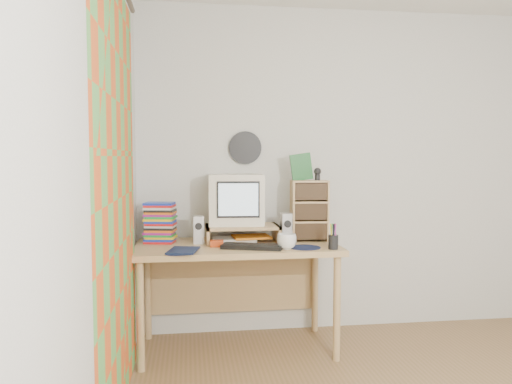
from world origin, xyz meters
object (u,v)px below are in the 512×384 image
object	(u,v)px
dvd_stack	(160,223)
cd_rack	(310,211)
keyboard	(252,247)
mug	(287,241)
diary	(169,249)
desk	(236,261)
crt_monitor	(236,199)

from	to	relation	value
dvd_stack	cd_rack	bearing A→B (deg)	7.97
keyboard	mug	world-z (taller)	mug
dvd_stack	mug	distance (m)	0.92
mug	keyboard	bearing A→B (deg)	168.35
cd_rack	mug	xyz separation A→B (m)	(-0.23, -0.30, -0.17)
keyboard	diary	bearing A→B (deg)	-156.20
desk	crt_monitor	world-z (taller)	crt_monitor
mug	diary	world-z (taller)	mug
cd_rack	diary	distance (m)	1.06
desk	crt_monitor	size ratio (longest dim) A/B	3.65
crt_monitor	dvd_stack	size ratio (longest dim) A/B	1.33
desk	keyboard	bearing A→B (deg)	-70.69
desk	mug	distance (m)	0.46
desk	cd_rack	size ratio (longest dim) A/B	3.17
keyboard	mug	xyz separation A→B (m)	(0.23, -0.05, 0.04)
diary	cd_rack	bearing A→B (deg)	28.94
crt_monitor	dvd_stack	xyz separation A→B (m)	(-0.55, -0.01, -0.16)
dvd_stack	crt_monitor	bearing A→B (deg)	12.60
keyboard	diary	xyz separation A→B (m)	(-0.54, -0.05, 0.01)
dvd_stack	mug	xyz separation A→B (m)	(0.84, -0.36, -0.09)
keyboard	diary	distance (m)	0.54
desk	diary	size ratio (longest dim) A/B	6.41
desk	crt_monitor	bearing A→B (deg)	82.07
cd_rack	mug	bearing A→B (deg)	-123.05
keyboard	dvd_stack	bearing A→B (deg)	170.86
mug	diary	distance (m)	0.77
mug	diary	xyz separation A→B (m)	(-0.77, -0.01, -0.03)
desk	diary	bearing A→B (deg)	-146.89
keyboard	cd_rack	distance (m)	0.56
dvd_stack	mug	world-z (taller)	dvd_stack
desk	cd_rack	xyz separation A→B (m)	(0.54, 0.01, 0.36)
crt_monitor	cd_rack	size ratio (longest dim) A/B	0.87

